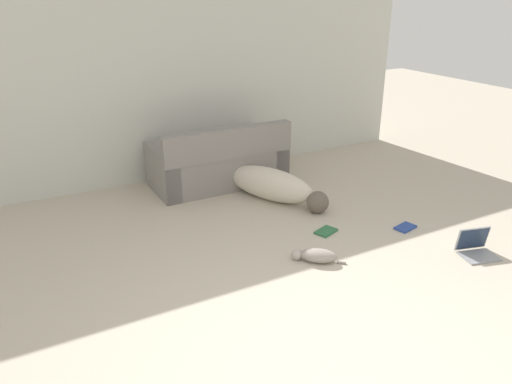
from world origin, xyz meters
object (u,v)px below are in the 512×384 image
object	(u,v)px
laptop_open	(475,246)
book_blue	(405,227)
book_green	(326,231)
dog	(274,185)
couch	(219,164)
cat	(315,255)

from	to	relation	value
laptop_open	book_blue	size ratio (longest dim) A/B	1.54
book_blue	book_green	bearing A→B (deg)	157.78
dog	book_blue	bearing A→B (deg)	7.30
book_green	laptop_open	bearing A→B (deg)	-46.13
couch	book_green	xyz separation A→B (m)	(0.41, -1.82, -0.27)
couch	book_blue	xyz separation A→B (m)	(1.22, -2.16, -0.27)
cat	book_green	size ratio (longest dim) A/B	1.63
dog	laptop_open	bearing A→B (deg)	1.94
couch	book_green	distance (m)	1.89
couch	cat	size ratio (longest dim) A/B	3.83
laptop_open	book_green	size ratio (longest dim) A/B	1.45
book_blue	couch	bearing A→B (deg)	119.59
dog	book_green	xyz separation A→B (m)	(0.05, -1.02, -0.18)
cat	book_green	bearing A→B (deg)	-95.83
couch	laptop_open	world-z (taller)	couch
dog	couch	bearing A→B (deg)	178.80
laptop_open	book_blue	distance (m)	0.76
couch	dog	xyz separation A→B (m)	(0.36, -0.80, -0.09)
couch	dog	bearing A→B (deg)	113.95
dog	laptop_open	xyz separation A→B (m)	(1.07, -2.08, -0.11)
dog	book_green	size ratio (longest dim) A/B	5.85
couch	laptop_open	xyz separation A→B (m)	(1.43, -2.88, -0.20)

